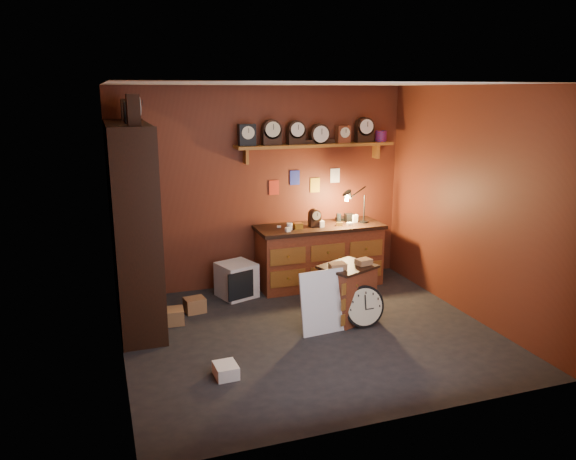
# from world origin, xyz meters

# --- Properties ---
(floor) EXTENTS (4.00, 4.00, 0.00)m
(floor) POSITION_xyz_m (0.00, 0.00, 0.00)
(floor) COLOR black
(floor) RESTS_ON ground
(room_shell) EXTENTS (4.02, 3.62, 2.71)m
(room_shell) POSITION_xyz_m (0.04, 0.11, 1.72)
(room_shell) COLOR #5D2616
(room_shell) RESTS_ON ground
(shelving_unit) EXTENTS (0.47, 1.60, 2.58)m
(shelving_unit) POSITION_xyz_m (-1.79, 0.98, 1.25)
(shelving_unit) COLOR black
(shelving_unit) RESTS_ON ground
(workbench) EXTENTS (1.74, 0.66, 1.36)m
(workbench) POSITION_xyz_m (0.71, 1.47, 0.47)
(workbench) COLOR brown
(workbench) RESTS_ON ground
(low_cabinet) EXTENTS (0.73, 0.68, 0.75)m
(low_cabinet) POSITION_xyz_m (0.56, 0.24, 0.36)
(low_cabinet) COLOR brown
(low_cabinet) RESTS_ON ground
(big_round_clock) EXTENTS (0.49, 0.16, 0.49)m
(big_round_clock) POSITION_xyz_m (0.65, -0.01, 0.24)
(big_round_clock) COLOR black
(big_round_clock) RESTS_ON ground
(white_panel) EXTENTS (0.56, 0.20, 0.72)m
(white_panel) POSITION_xyz_m (0.16, 0.00, 0.00)
(white_panel) COLOR silver
(white_panel) RESTS_ON ground
(mini_fridge) EXTENTS (0.55, 0.57, 0.45)m
(mini_fridge) POSITION_xyz_m (-0.49, 1.39, 0.23)
(mini_fridge) COLOR silver
(mini_fridge) RESTS_ON ground
(floor_box_a) EXTENTS (0.30, 0.26, 0.17)m
(floor_box_a) POSITION_xyz_m (-1.42, 0.78, 0.09)
(floor_box_a) COLOR #976942
(floor_box_a) RESTS_ON ground
(floor_box_b) EXTENTS (0.22, 0.26, 0.13)m
(floor_box_b) POSITION_xyz_m (-1.10, -0.65, 0.06)
(floor_box_b) COLOR white
(floor_box_b) RESTS_ON ground
(floor_box_c) EXTENTS (0.27, 0.24, 0.18)m
(floor_box_c) POSITION_xyz_m (-1.11, 1.04, 0.09)
(floor_box_c) COLOR #976942
(floor_box_c) RESTS_ON ground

